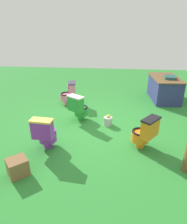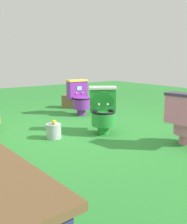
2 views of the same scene
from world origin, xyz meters
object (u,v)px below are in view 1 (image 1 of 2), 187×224
at_px(toilet_pink, 69,93).
at_px(toilet_green, 79,108).
at_px(toilet_orange, 145,132).
at_px(vendor_table, 164,88).
at_px(toilet_purple, 45,133).
at_px(lemon_bucket, 108,121).
at_px(small_crate, 18,167).

distance_m(toilet_pink, toilet_green, 1.25).
height_order(toilet_orange, vendor_table, vendor_table).
relative_size(toilet_purple, vendor_table, 0.48).
xyz_separation_m(toilet_purple, lemon_bucket, (-1.17, 1.24, -0.25)).
height_order(toilet_purple, lemon_bucket, toilet_purple).
distance_m(toilet_green, lemon_bucket, 0.84).
bearing_deg(vendor_table, toilet_green, -53.84).
bearing_deg(vendor_table, toilet_purple, -43.10).
bearing_deg(toilet_orange, small_crate, 153.34).
bearing_deg(toilet_orange, toilet_green, 92.31).
bearing_deg(toilet_pink, lemon_bucket, -145.29).
bearing_deg(toilet_orange, vendor_table, 19.66).
xyz_separation_m(toilet_orange, small_crate, (1.03, -2.25, -0.22)).
bearing_deg(toilet_purple, small_crate, -101.41).
bearing_deg(small_crate, lemon_bucket, 143.29).
bearing_deg(toilet_green, small_crate, -74.22).
xyz_separation_m(toilet_pink, lemon_bucket, (1.33, 1.29, -0.26)).
bearing_deg(toilet_purple, lemon_bucket, 48.80).
relative_size(toilet_pink, lemon_bucket, 2.63).
bearing_deg(toilet_green, lemon_bucket, 19.95).
height_order(toilet_pink, toilet_green, same).
distance_m(toilet_purple, lemon_bucket, 1.72).
bearing_deg(toilet_purple, toilet_green, 76.86).
bearing_deg(toilet_green, toilet_purple, -74.86).
bearing_deg(small_crate, toilet_orange, 114.66).
bearing_deg(toilet_orange, lemon_bucket, 77.57).
height_order(toilet_green, small_crate, toilet_green).
distance_m(vendor_table, small_crate, 5.24).
bearing_deg(toilet_pink, toilet_purple, 171.77).
distance_m(toilet_orange, vendor_table, 3.21).
xyz_separation_m(toilet_pink, toilet_orange, (2.28, 2.05, 0.00)).
relative_size(vendor_table, small_crate, 4.69).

